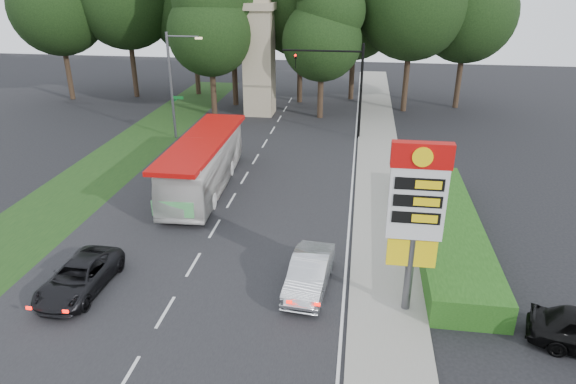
# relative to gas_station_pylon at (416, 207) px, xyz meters

# --- Properties ---
(ground) EXTENTS (120.00, 120.00, 0.00)m
(ground) POSITION_rel_gas_station_pylon_xyz_m (-9.20, -1.99, -4.45)
(ground) COLOR black
(ground) RESTS_ON ground
(road_surface) EXTENTS (14.00, 80.00, 0.02)m
(road_surface) POSITION_rel_gas_station_pylon_xyz_m (-9.20, 10.01, -4.44)
(road_surface) COLOR black
(road_surface) RESTS_ON ground
(sidewalk_right) EXTENTS (3.00, 80.00, 0.12)m
(sidewalk_right) POSITION_rel_gas_station_pylon_xyz_m (-0.70, 10.01, -4.39)
(sidewalk_right) COLOR gray
(sidewalk_right) RESTS_ON ground
(grass_verge_left) EXTENTS (5.00, 50.00, 0.02)m
(grass_verge_left) POSITION_rel_gas_station_pylon_xyz_m (-18.70, 16.01, -4.44)
(grass_verge_left) COLOR #193814
(grass_verge_left) RESTS_ON ground
(hedge) EXTENTS (3.00, 14.00, 1.20)m
(hedge) POSITION_rel_gas_station_pylon_xyz_m (2.30, 6.01, -3.85)
(hedge) COLOR #1C4712
(hedge) RESTS_ON ground
(gas_station_pylon) EXTENTS (2.10, 0.45, 6.85)m
(gas_station_pylon) POSITION_rel_gas_station_pylon_xyz_m (0.00, 0.00, 0.00)
(gas_station_pylon) COLOR #59595E
(gas_station_pylon) RESTS_ON ground
(traffic_signal_mast) EXTENTS (6.10, 0.35, 7.20)m
(traffic_signal_mast) POSITION_rel_gas_station_pylon_xyz_m (-3.52, 22.00, 0.22)
(traffic_signal_mast) COLOR black
(traffic_signal_mast) RESTS_ON ground
(streetlight_signs) EXTENTS (2.75, 0.98, 8.00)m
(streetlight_signs) POSITION_rel_gas_station_pylon_xyz_m (-16.19, 20.01, -0.01)
(streetlight_signs) COLOR #59595E
(streetlight_signs) RESTS_ON ground
(monument) EXTENTS (3.00, 3.00, 10.05)m
(monument) POSITION_rel_gas_station_pylon_xyz_m (-11.20, 28.01, 0.66)
(monument) COLOR tan
(monument) RESTS_ON ground
(tree_monument_left) EXTENTS (7.28, 7.28, 14.30)m
(tree_monument_left) POSITION_rel_gas_station_pylon_xyz_m (-15.20, 27.01, 4.23)
(tree_monument_left) COLOR #2D2116
(tree_monument_left) RESTS_ON ground
(tree_monument_right) EXTENTS (6.72, 6.72, 13.20)m
(tree_monument_right) POSITION_rel_gas_station_pylon_xyz_m (-5.70, 27.51, 3.56)
(tree_monument_right) COLOR #2D2116
(tree_monument_right) RESTS_ON ground
(transit_bus) EXTENTS (3.16, 11.20, 3.09)m
(transit_bus) POSITION_rel_gas_station_pylon_xyz_m (-11.22, 10.65, -2.91)
(transit_bus) COLOR silver
(transit_bus) RESTS_ON ground
(sedan_silver) EXTENTS (1.88, 4.45, 1.43)m
(sedan_silver) POSITION_rel_gas_station_pylon_xyz_m (-3.87, 1.00, -3.73)
(sedan_silver) COLOR #B5B8BD
(sedan_silver) RESTS_ON ground
(suv_charcoal) EXTENTS (2.19, 4.57, 1.26)m
(suv_charcoal) POSITION_rel_gas_station_pylon_xyz_m (-13.18, -0.53, -3.82)
(suv_charcoal) COLOR black
(suv_charcoal) RESTS_ON ground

